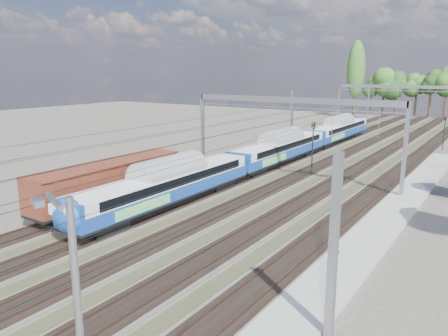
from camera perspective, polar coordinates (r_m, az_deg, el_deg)
The scene contains 11 objects.
ground at distance 25.60m, azimuth -23.05°, elevation -15.59°, with size 220.00×220.00×0.00m, color #47423A.
track_bed at distance 61.17m, azimuth 14.49°, elevation 1.28°, with size 21.00×130.00×0.34m.
platform at distance 34.66m, azimuth 19.42°, elevation -7.56°, with size 3.00×70.00×0.30m, color gray.
catenary at distance 67.50m, azimuth 17.25°, elevation 7.55°, with size 25.65×130.00×9.00m.
tree_belt at distance 108.41m, azimuth 27.17°, elevation 9.40°, with size 39.45×100.45×11.83m.
poplar at distance 114.96m, azimuth 16.88°, elevation 12.16°, with size 4.40×4.40×19.04m.
emu_train at distance 54.85m, azimuth 7.28°, elevation 2.99°, with size 3.05×64.44×4.46m.
freight_boxcar at distance 38.94m, azimuth -14.75°, elevation -1.67°, with size 3.09×14.93×3.85m.
worker at distance 99.10m, azimuth 22.90°, elevation 5.34°, with size 0.64×0.42×1.74m, color black.
signal_near at distance 49.47m, azimuth 11.52°, elevation 3.29°, with size 0.42×0.38×6.14m.
signal_far at distance 73.07m, azimuth 26.85°, elevation 4.60°, with size 0.36×0.34×5.11m.
Camera 1 is at (19.49, -11.82, 11.65)m, focal length 35.00 mm.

